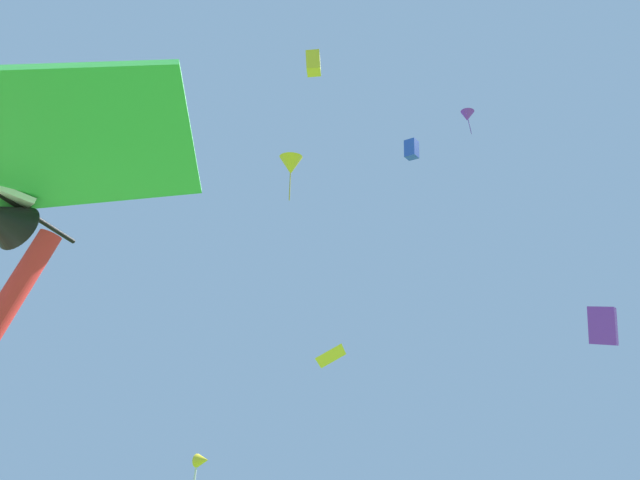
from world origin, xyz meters
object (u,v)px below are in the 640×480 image
marker_flag (201,467)px  distant_kite_blue_overhead_distant (412,149)px  distant_kite_yellow_mid_left (291,165)px  distant_kite_yellow_low_right (330,355)px  distant_kite_yellow_far_center (313,63)px  distant_kite_purple_mid_right (603,326)px  distant_kite_purple_low_left (467,116)px

marker_flag → distant_kite_blue_overhead_distant: bearing=83.6°
distant_kite_yellow_mid_left → distant_kite_yellow_low_right: distant_kite_yellow_mid_left is taller
distant_kite_blue_overhead_distant → distant_kite_yellow_far_center: (-1.77, -8.00, -0.33)m
distant_kite_yellow_mid_left → distant_kite_yellow_low_right: size_ratio=2.45×
distant_kite_purple_mid_right → distant_kite_yellow_far_center: 15.34m
distant_kite_purple_low_left → marker_flag: size_ratio=1.10×
distant_kite_purple_low_left → distant_kite_purple_mid_right: distant_kite_purple_low_left is taller
distant_kite_blue_overhead_distant → distant_kite_yellow_far_center: size_ratio=1.10×
distant_kite_purple_mid_right → distant_kite_blue_overhead_distant: bearing=149.4°
distant_kite_yellow_low_right → distant_kite_yellow_far_center: (-0.96, 0.51, 13.57)m
distant_kite_yellow_mid_left → marker_flag: bearing=-65.7°
distant_kite_purple_mid_right → distant_kite_yellow_far_center: (-7.84, -4.41, 12.42)m
distant_kite_yellow_low_right → distant_kite_purple_mid_right: distant_kite_purple_mid_right is taller
distant_kite_yellow_far_center → marker_flag: bearing=-85.3°
distant_kite_yellow_low_right → distant_kite_purple_mid_right: bearing=35.6°
distant_kite_purple_low_left → distant_kite_yellow_low_right: (-3.95, -10.41, -16.63)m
distant_kite_yellow_mid_left → distant_kite_yellow_far_center: size_ratio=2.41×
marker_flag → distant_kite_yellow_low_right: bearing=81.4°
distant_kite_yellow_low_right → distant_kite_purple_mid_right: 8.54m
distant_kite_purple_low_left → distant_kite_yellow_far_center: 11.46m
distant_kite_yellow_low_right → marker_flag: size_ratio=0.64×
distant_kite_blue_overhead_distant → distant_kite_yellow_low_right: bearing=-95.4°
distant_kite_blue_overhead_distant → distant_kite_yellow_mid_left: size_ratio=0.46×
marker_flag → distant_kite_yellow_mid_left: bearing=114.3°
distant_kite_yellow_far_center → distant_kite_purple_mid_right: bearing=29.4°
distant_kite_blue_overhead_distant → distant_kite_yellow_low_right: (-0.81, -8.52, -13.90)m
distant_kite_yellow_low_right → distant_kite_blue_overhead_distant: bearing=84.6°
distant_kite_yellow_far_center → marker_flag: (0.36, -4.42, -16.55)m
distant_kite_yellow_far_center → marker_flag: size_ratio=0.65×
distant_kite_yellow_mid_left → distant_kite_purple_mid_right: 14.41m
distant_kite_purple_low_left → distant_kite_yellow_mid_left: 12.17m
distant_kite_blue_overhead_distant → distant_kite_yellow_far_center: distant_kite_blue_overhead_distant is taller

